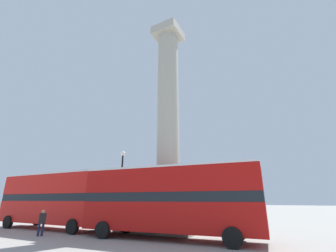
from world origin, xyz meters
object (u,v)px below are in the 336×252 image
at_px(street_lamp, 121,184).
at_px(pedestrian_near_lamp, 42,222).
at_px(bus_b, 169,198).
at_px(monument_column, 168,149).
at_px(bus_a, 56,198).
at_px(equestrian_statue, 120,207).

xyz_separation_m(street_lamp, pedestrian_near_lamp, (-2.08, -5.28, -2.63)).
relative_size(bus_b, street_lamp, 1.77).
xyz_separation_m(monument_column, bus_a, (-8.42, -4.18, -4.06)).
bearing_deg(pedestrian_near_lamp, equestrian_statue, -133.88).
bearing_deg(monument_column, pedestrian_near_lamp, -130.27).
bearing_deg(street_lamp, monument_column, 22.88).
height_order(monument_column, bus_a, monument_column).
relative_size(monument_column, bus_b, 1.82).
distance_m(bus_a, bus_b, 10.69).
bearing_deg(equestrian_statue, monument_column, -4.16).
bearing_deg(pedestrian_near_lamp, bus_b, 138.34).
xyz_separation_m(bus_a, equestrian_statue, (-1.14, 9.53, -0.94)).
height_order(bus_b, street_lamp, street_lamp).
xyz_separation_m(monument_column, equestrian_statue, (-9.56, 5.36, -5.01)).
bearing_deg(bus_b, equestrian_statue, 135.90).
bearing_deg(equestrian_statue, street_lamp, -24.75).
bearing_deg(bus_a, bus_b, -1.09).
distance_m(bus_b, street_lamp, 6.57).
height_order(bus_a, pedestrian_near_lamp, bus_a).
distance_m(bus_a, pedestrian_near_lamp, 4.04).
bearing_deg(bus_b, monument_column, 113.75).
xyz_separation_m(bus_a, pedestrian_near_lamp, (2.62, -2.67, -1.53)).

